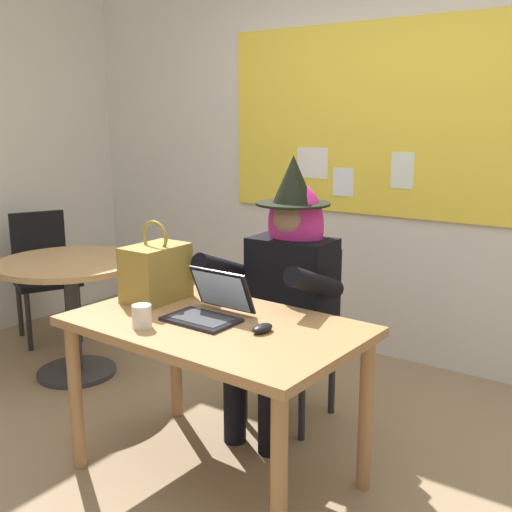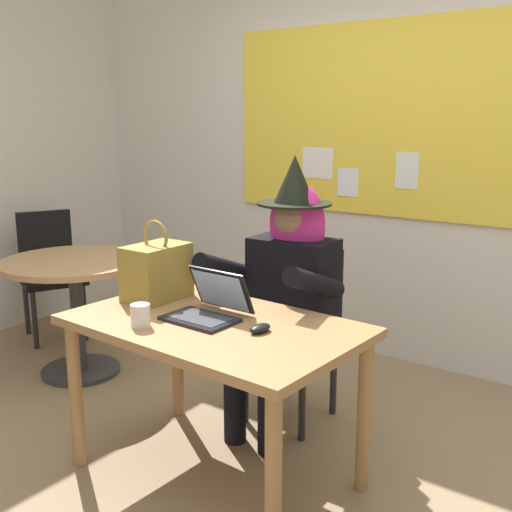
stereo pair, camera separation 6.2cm
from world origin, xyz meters
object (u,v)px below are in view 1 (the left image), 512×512
(person_costumed, at_px, (286,277))
(coffee_mug, at_px, (142,316))
(chair_spare_by_window, at_px, (43,268))
(side_table_round, at_px, (71,290))
(computer_mouse, at_px, (262,328))
(handbag, at_px, (156,272))
(chair_at_desk, at_px, (297,323))
(laptop, at_px, (209,308))
(desk_main, at_px, (215,343))

(person_costumed, xyz_separation_m, coffee_mug, (-0.16, -0.84, -0.01))
(chair_spare_by_window, bearing_deg, side_table_round, 0.00)
(computer_mouse, height_order, chair_spare_by_window, chair_spare_by_window)
(computer_mouse, xyz_separation_m, handbag, (-0.67, 0.09, 0.12))
(chair_at_desk, bearing_deg, person_costumed, 0.25)
(laptop, relative_size, chair_spare_by_window, 0.35)
(computer_mouse, distance_m, handbag, 0.68)
(handbag, distance_m, coffee_mug, 0.41)
(side_table_round, bearing_deg, desk_main, -15.09)
(desk_main, distance_m, side_table_round, 1.48)
(desk_main, height_order, person_costumed, person_costumed)
(laptop, bearing_deg, handbag, 170.42)
(handbag, bearing_deg, side_table_round, 164.04)
(desk_main, height_order, computer_mouse, computer_mouse)
(laptop, bearing_deg, desk_main, -25.38)
(handbag, distance_m, side_table_round, 1.08)
(chair_at_desk, relative_size, handbag, 2.39)
(computer_mouse, bearing_deg, person_costumed, 120.21)
(laptop, distance_m, side_table_round, 1.44)
(computer_mouse, xyz_separation_m, chair_spare_by_window, (-2.40, 0.72, -0.24))
(laptop, distance_m, coffee_mug, 0.29)
(computer_mouse, bearing_deg, laptop, -177.82)
(chair_spare_by_window, bearing_deg, computer_mouse, 8.12)
(laptop, bearing_deg, computer_mouse, -2.39)
(person_costumed, bearing_deg, laptop, -3.67)
(chair_at_desk, relative_size, computer_mouse, 8.67)
(chair_at_desk, height_order, handbag, handbag)
(coffee_mug, relative_size, side_table_round, 0.11)
(chair_at_desk, height_order, person_costumed, person_costumed)
(laptop, height_order, side_table_round, laptop)
(desk_main, xyz_separation_m, side_table_round, (-1.42, 0.38, -0.08))
(computer_mouse, relative_size, side_table_round, 0.12)
(person_costumed, xyz_separation_m, laptop, (-0.02, -0.59, -0.01))
(person_costumed, distance_m, chair_spare_by_window, 2.15)
(computer_mouse, bearing_deg, coffee_mug, -145.89)
(side_table_round, bearing_deg, coffee_mug, -26.50)
(chair_at_desk, relative_size, person_costumed, 0.65)
(chair_at_desk, distance_m, computer_mouse, 0.82)
(computer_mouse, bearing_deg, chair_spare_by_window, 169.34)
(desk_main, xyz_separation_m, coffee_mug, (-0.20, -0.23, 0.14))
(handbag, bearing_deg, person_costumed, 52.56)
(person_costumed, distance_m, computer_mouse, 0.67)
(chair_spare_by_window, bearing_deg, person_costumed, 21.81)
(person_costumed, relative_size, handbag, 3.67)
(laptop, xyz_separation_m, handbag, (-0.38, 0.07, 0.09))
(coffee_mug, bearing_deg, desk_main, 48.73)
(laptop, distance_m, chair_spare_by_window, 2.24)
(chair_at_desk, xyz_separation_m, handbag, (-0.39, -0.64, 0.35))
(coffee_mug, distance_m, side_table_round, 1.39)
(coffee_mug, bearing_deg, computer_mouse, 28.09)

